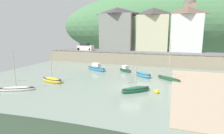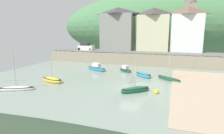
{
  "view_description": "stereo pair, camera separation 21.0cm",
  "coord_description": "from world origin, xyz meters",
  "px_view_note": "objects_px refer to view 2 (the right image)",
  "views": [
    {
      "loc": [
        4.96,
        -22.26,
        7.09
      ],
      "look_at": [
        -4.28,
        5.3,
        1.52
      ],
      "focal_mm": 29.59,
      "sensor_mm": 36.0,
      "label": 1
    },
    {
      "loc": [
        5.16,
        -22.2,
        7.09
      ],
      "look_at": [
        -4.28,
        5.3,
        1.52
      ],
      "focal_mm": 29.59,
      "sensor_mm": 36.0,
      "label": 2
    }
  ],
  "objects_px": {
    "waterfront_building_centre": "(153,29)",
    "mooring_buoy": "(156,92)",
    "motorboat_with_cabin": "(135,90)",
    "parked_car_near_slipway": "(86,47)",
    "sailboat_tall_mast": "(97,68)",
    "church_with_spire": "(190,17)",
    "dinghy_open_wooden": "(125,70)",
    "sailboat_nearest_shore": "(169,78)",
    "waterfront_building_left": "(118,29)",
    "sailboat_white_hull": "(143,75)",
    "waterfront_building_right": "(187,29)",
    "fishing_boat_green": "(16,88)",
    "sailboat_blue_trim": "(52,80)"
  },
  "relations": [
    {
      "from": "sailboat_nearest_shore",
      "to": "fishing_boat_green",
      "type": "xyz_separation_m",
      "value": [
        -17.56,
        -11.2,
        -0.02
      ]
    },
    {
      "from": "motorboat_with_cabin",
      "to": "sailboat_tall_mast",
      "type": "distance_m",
      "value": 13.86
    },
    {
      "from": "motorboat_with_cabin",
      "to": "parked_car_near_slipway",
      "type": "relative_size",
      "value": 0.99
    },
    {
      "from": "sailboat_nearest_shore",
      "to": "sailboat_tall_mast",
      "type": "bearing_deg",
      "value": -156.04
    },
    {
      "from": "sailboat_blue_trim",
      "to": "fishing_boat_green",
      "type": "bearing_deg",
      "value": -97.49
    },
    {
      "from": "dinghy_open_wooden",
      "to": "sailboat_nearest_shore",
      "type": "xyz_separation_m",
      "value": [
        7.68,
        -3.82,
        -0.05
      ]
    },
    {
      "from": "sailboat_white_hull",
      "to": "parked_car_near_slipway",
      "type": "relative_size",
      "value": 0.77
    },
    {
      "from": "sailboat_white_hull",
      "to": "parked_car_near_slipway",
      "type": "distance_m",
      "value": 22.57
    },
    {
      "from": "parked_car_near_slipway",
      "to": "mooring_buoy",
      "type": "height_order",
      "value": "parked_car_near_slipway"
    },
    {
      "from": "waterfront_building_left",
      "to": "sailboat_tall_mast",
      "type": "relative_size",
      "value": 2.41
    },
    {
      "from": "sailboat_blue_trim",
      "to": "dinghy_open_wooden",
      "type": "bearing_deg",
      "value": 65.56
    },
    {
      "from": "sailboat_nearest_shore",
      "to": "mooring_buoy",
      "type": "bearing_deg",
      "value": -62.42
    },
    {
      "from": "sailboat_tall_mast",
      "to": "parked_car_near_slipway",
      "type": "height_order",
      "value": "parked_car_near_slipway"
    },
    {
      "from": "parked_car_near_slipway",
      "to": "waterfront_building_right",
      "type": "bearing_deg",
      "value": 12.56
    },
    {
      "from": "motorboat_with_cabin",
      "to": "sailboat_blue_trim",
      "type": "relative_size",
      "value": 0.88
    },
    {
      "from": "waterfront_building_left",
      "to": "sailboat_white_hull",
      "type": "xyz_separation_m",
      "value": [
        10.09,
        -18.69,
        -7.6
      ]
    },
    {
      "from": "sailboat_white_hull",
      "to": "sailboat_nearest_shore",
      "type": "bearing_deg",
      "value": 26.19
    },
    {
      "from": "fishing_boat_green",
      "to": "sailboat_tall_mast",
      "type": "bearing_deg",
      "value": 45.54
    },
    {
      "from": "motorboat_with_cabin",
      "to": "mooring_buoy",
      "type": "relative_size",
      "value": 7.27
    },
    {
      "from": "waterfront_building_left",
      "to": "motorboat_with_cabin",
      "type": "xyz_separation_m",
      "value": [
        10.43,
        -26.56,
        -7.62
      ]
    },
    {
      "from": "sailboat_white_hull",
      "to": "mooring_buoy",
      "type": "bearing_deg",
      "value": -33.16
    },
    {
      "from": "fishing_boat_green",
      "to": "waterfront_building_right",
      "type": "bearing_deg",
      "value": 29.49
    },
    {
      "from": "waterfront_building_left",
      "to": "waterfront_building_centre",
      "type": "bearing_deg",
      "value": -0.0
    },
    {
      "from": "waterfront_building_right",
      "to": "fishing_boat_green",
      "type": "xyz_separation_m",
      "value": [
        -20.53,
        -30.63,
        -7.51
      ]
    },
    {
      "from": "fishing_boat_green",
      "to": "motorboat_with_cabin",
      "type": "bearing_deg",
      "value": -10.48
    },
    {
      "from": "waterfront_building_left",
      "to": "parked_car_near_slipway",
      "type": "distance_m",
      "value": 9.72
    },
    {
      "from": "dinghy_open_wooden",
      "to": "waterfront_building_centre",
      "type": "bearing_deg",
      "value": 116.62
    },
    {
      "from": "fishing_boat_green",
      "to": "church_with_spire",
      "type": "bearing_deg",
      "value": 31.95
    },
    {
      "from": "fishing_boat_green",
      "to": "sailboat_nearest_shore",
      "type": "bearing_deg",
      "value": 5.86
    },
    {
      "from": "sailboat_nearest_shore",
      "to": "motorboat_with_cabin",
      "type": "bearing_deg",
      "value": -79.52
    },
    {
      "from": "mooring_buoy",
      "to": "motorboat_with_cabin",
      "type": "bearing_deg",
      "value": -173.2
    },
    {
      "from": "waterfront_building_left",
      "to": "fishing_boat_green",
      "type": "distance_m",
      "value": 31.77
    },
    {
      "from": "waterfront_building_right",
      "to": "sailboat_tall_mast",
      "type": "bearing_deg",
      "value": -134.22
    },
    {
      "from": "waterfront_building_left",
      "to": "waterfront_building_right",
      "type": "height_order",
      "value": "waterfront_building_left"
    },
    {
      "from": "waterfront_building_centre",
      "to": "mooring_buoy",
      "type": "xyz_separation_m",
      "value": [
        3.63,
        -26.27,
        -7.53
      ]
    },
    {
      "from": "dinghy_open_wooden",
      "to": "sailboat_tall_mast",
      "type": "bearing_deg",
      "value": -134.19
    },
    {
      "from": "waterfront_building_right",
      "to": "church_with_spire",
      "type": "height_order",
      "value": "church_with_spire"
    },
    {
      "from": "parked_car_near_slipway",
      "to": "sailboat_white_hull",
      "type": "bearing_deg",
      "value": -37.34
    },
    {
      "from": "sailboat_nearest_shore",
      "to": "sailboat_tall_mast",
      "type": "distance_m",
      "value": 13.35
    },
    {
      "from": "waterfront_building_left",
      "to": "church_with_spire",
      "type": "distance_m",
      "value": 18.21
    },
    {
      "from": "church_with_spire",
      "to": "sailboat_blue_trim",
      "type": "relative_size",
      "value": 3.43
    },
    {
      "from": "motorboat_with_cabin",
      "to": "sailboat_nearest_shore",
      "type": "distance_m",
      "value": 7.97
    },
    {
      "from": "fishing_boat_green",
      "to": "mooring_buoy",
      "type": "distance_m",
      "value": 16.99
    },
    {
      "from": "dinghy_open_wooden",
      "to": "parked_car_near_slipway",
      "type": "relative_size",
      "value": 0.71
    },
    {
      "from": "waterfront_building_right",
      "to": "sailboat_tall_mast",
      "type": "relative_size",
      "value": 2.33
    },
    {
      "from": "parked_car_near_slipway",
      "to": "dinghy_open_wooden",
      "type": "bearing_deg",
      "value": -37.38
    },
    {
      "from": "sailboat_tall_mast",
      "to": "church_with_spire",
      "type": "bearing_deg",
      "value": 73.22
    },
    {
      "from": "sailboat_blue_trim",
      "to": "parked_car_near_slipway",
      "type": "xyz_separation_m",
      "value": [
        -5.43,
        21.47,
        2.91
      ]
    },
    {
      "from": "waterfront_building_centre",
      "to": "sailboat_nearest_shore",
      "type": "xyz_separation_m",
      "value": [
        4.76,
        -19.42,
        -7.45
      ]
    },
    {
      "from": "waterfront_building_right",
      "to": "mooring_buoy",
      "type": "relative_size",
      "value": 18.52
    }
  ]
}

